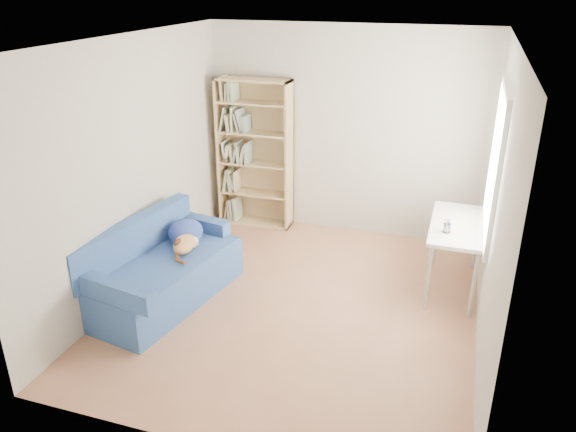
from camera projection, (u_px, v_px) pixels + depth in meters
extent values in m
plane|color=#A16749|center=(297.00, 305.00, 5.74)|extent=(4.00, 4.00, 0.00)
cube|color=silver|center=(345.00, 133.00, 6.97)|extent=(3.50, 0.04, 2.60)
cube|color=silver|center=(204.00, 290.00, 3.47)|extent=(3.50, 0.04, 2.60)
cube|color=silver|center=(134.00, 167.00, 5.72)|extent=(0.04, 4.00, 2.60)
cube|color=silver|center=(496.00, 207.00, 4.73)|extent=(0.04, 4.00, 2.60)
cube|color=white|center=(299.00, 40.00, 4.71)|extent=(3.50, 4.00, 0.04)
cube|color=white|center=(498.00, 164.00, 5.18)|extent=(0.01, 1.20, 1.30)
cube|color=navy|center=(165.00, 281.00, 5.75)|extent=(1.10, 1.83, 0.43)
cube|color=navy|center=(132.00, 240.00, 5.68)|extent=(0.45, 1.71, 0.42)
cube|color=navy|center=(197.00, 224.00, 6.31)|extent=(0.82, 0.29, 0.19)
cube|color=navy|center=(118.00, 292.00, 4.95)|extent=(0.82, 0.29, 0.19)
cube|color=navy|center=(165.00, 261.00, 5.65)|extent=(1.06, 1.69, 0.05)
ellipsoid|color=#2C4390|center=(186.00, 232.00, 6.01)|extent=(0.37, 0.40, 0.27)
ellipsoid|color=#B96315|center=(184.00, 244.00, 5.78)|extent=(0.30, 0.43, 0.16)
ellipsoid|color=silver|center=(194.00, 242.00, 5.87)|extent=(0.16, 0.19, 0.10)
ellipsoid|color=#381B0F|center=(179.00, 242.00, 5.73)|extent=(0.17, 0.22, 0.08)
sphere|color=#B96315|center=(198.00, 230.00, 6.01)|extent=(0.14, 0.14, 0.14)
cone|color=#B96315|center=(197.00, 223.00, 6.01)|extent=(0.06, 0.07, 0.07)
cone|color=#B96315|center=(195.00, 226.00, 5.96)|extent=(0.07, 0.07, 0.07)
cylinder|color=#49CC28|center=(195.00, 234.00, 5.95)|extent=(0.11, 0.06, 0.11)
cylinder|color=#381B0F|center=(172.00, 256.00, 5.61)|extent=(0.12, 0.15, 0.05)
cube|color=tan|center=(222.00, 151.00, 7.41)|extent=(0.03, 0.30, 1.93)
cube|color=tan|center=(289.00, 157.00, 7.15)|extent=(0.03, 0.30, 1.93)
cube|color=tan|center=(253.00, 80.00, 6.90)|extent=(0.97, 0.30, 0.03)
cube|color=tan|center=(256.00, 221.00, 7.65)|extent=(0.97, 0.30, 0.03)
cube|color=tan|center=(259.00, 151.00, 7.40)|extent=(0.97, 0.02, 1.93)
cube|color=silver|center=(457.00, 225.00, 5.77)|extent=(0.53, 1.16, 0.04)
cylinder|color=silver|center=(475.00, 240.00, 6.32)|extent=(0.04, 0.04, 0.71)
cylinder|color=silver|center=(474.00, 285.00, 5.40)|extent=(0.04, 0.04, 0.71)
cylinder|color=silver|center=(436.00, 235.00, 6.45)|extent=(0.04, 0.04, 0.71)
cylinder|color=silver|center=(428.00, 278.00, 5.52)|extent=(0.04, 0.04, 0.71)
cylinder|color=white|center=(447.00, 228.00, 5.55)|extent=(0.08, 0.08, 0.09)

